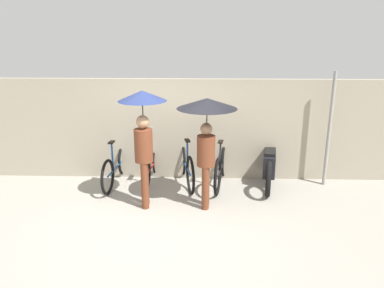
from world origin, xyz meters
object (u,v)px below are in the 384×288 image
(pedestrian_leading, at_px, (143,122))
(parked_bicycle_3, at_px, (221,167))
(parked_bicycle_0, at_px, (116,166))
(motorcycle, at_px, (269,164))
(parked_bicycle_1, at_px, (152,166))
(parked_bicycle_2, at_px, (186,165))
(pedestrian_center, at_px, (207,121))

(pedestrian_leading, bearing_deg, parked_bicycle_3, 28.78)
(parked_bicycle_0, distance_m, pedestrian_leading, 1.70)
(parked_bicycle_0, xyz_separation_m, motorcycle, (3.17, 0.14, 0.03))
(parked_bicycle_0, xyz_separation_m, pedestrian_leading, (0.75, -0.96, 1.18))
(parked_bicycle_0, bearing_deg, parked_bicycle_1, -77.30)
(parked_bicycle_0, distance_m, parked_bicycle_1, 0.73)
(parked_bicycle_3, bearing_deg, parked_bicycle_1, 95.98)
(parked_bicycle_1, relative_size, pedestrian_leading, 0.79)
(parked_bicycle_2, xyz_separation_m, pedestrian_center, (0.41, -0.98, 1.17))
(parked_bicycle_0, xyz_separation_m, pedestrian_center, (1.85, -0.94, 1.20))
(parked_bicycle_0, bearing_deg, pedestrian_center, -112.46)
(parked_bicycle_2, distance_m, pedestrian_leading, 1.68)
(parked_bicycle_2, bearing_deg, motorcycle, -98.73)
(parked_bicycle_0, xyz_separation_m, parked_bicycle_3, (2.17, 0.00, 0.02))
(parked_bicycle_0, distance_m, motorcycle, 3.17)
(motorcycle, bearing_deg, parked_bicycle_2, 103.71)
(parked_bicycle_2, relative_size, motorcycle, 0.86)
(parked_bicycle_2, xyz_separation_m, parked_bicycle_3, (0.72, -0.04, -0.01))
(pedestrian_leading, distance_m, motorcycle, 2.89)
(pedestrian_leading, xyz_separation_m, pedestrian_center, (1.10, 0.02, 0.01))
(parked_bicycle_1, xyz_separation_m, parked_bicycle_2, (0.72, -0.06, 0.04))
(parked_bicycle_1, xyz_separation_m, pedestrian_center, (1.13, -1.05, 1.21))
(pedestrian_center, bearing_deg, parked_bicycle_3, 75.03)
(pedestrian_leading, bearing_deg, parked_bicycle_0, 122.43)
(parked_bicycle_2, relative_size, pedestrian_center, 0.91)
(motorcycle, bearing_deg, pedestrian_leading, 124.99)
(parked_bicycle_2, xyz_separation_m, pedestrian_leading, (-0.69, -1.00, 1.15))
(parked_bicycle_3, xyz_separation_m, motorcycle, (1.00, 0.14, 0.01))
(parked_bicycle_1, xyz_separation_m, parked_bicycle_3, (1.44, -0.10, 0.03))
(pedestrian_leading, height_order, motorcycle, pedestrian_leading)
(parked_bicycle_1, distance_m, pedestrian_center, 1.95)
(parked_bicycle_2, height_order, pedestrian_center, pedestrian_center)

